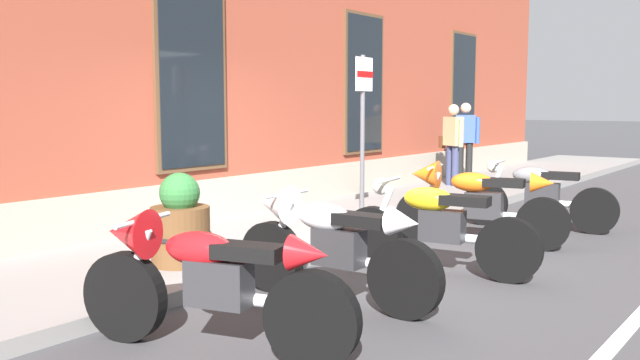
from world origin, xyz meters
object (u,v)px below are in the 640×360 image
at_px(pedestrian_tan_coat, 453,140).
at_px(pedestrian_blue_top, 465,138).
at_px(motorcycle_orange_sport, 473,200).
at_px(motorcycle_grey_naked, 537,195).
at_px(motorcycle_white_sport, 327,240).
at_px(motorcycle_red_sport, 203,276).
at_px(motorcycle_yellow_naked, 436,227).
at_px(barrel_planter, 180,226).
at_px(parking_sign, 363,115).

relative_size(pedestrian_tan_coat, pedestrian_blue_top, 0.98).
relative_size(motorcycle_orange_sport, motorcycle_grey_naked, 1.01).
xyz_separation_m(motorcycle_white_sport, pedestrian_blue_top, (8.23, 2.57, 0.50)).
height_order(motorcycle_red_sport, motorcycle_orange_sport, motorcycle_orange_sport).
relative_size(motorcycle_yellow_naked, barrel_planter, 2.27).
bearing_deg(motorcycle_yellow_naked, motorcycle_grey_naked, 0.57).
height_order(motorcycle_white_sport, motorcycle_grey_naked, motorcycle_white_sport).
relative_size(pedestrian_tan_coat, barrel_planter, 1.73).
xyz_separation_m(motorcycle_red_sport, motorcycle_white_sport, (1.47, 0.02, 0.01)).
bearing_deg(pedestrian_blue_top, pedestrian_tan_coat, -171.94).
bearing_deg(motorcycle_white_sport, motorcycle_yellow_naked, -10.57).
bearing_deg(motorcycle_grey_naked, barrel_planter, 158.09).
relative_size(motorcycle_yellow_naked, motorcycle_grey_naked, 1.01).
distance_m(motorcycle_grey_naked, parking_sign, 2.69).
relative_size(motorcycle_red_sport, motorcycle_orange_sport, 0.99).
height_order(motorcycle_yellow_naked, parking_sign, parking_sign).
height_order(motorcycle_red_sport, motorcycle_yellow_naked, motorcycle_red_sport).
bearing_deg(motorcycle_red_sport, pedestrian_tan_coat, 15.56).
xyz_separation_m(parking_sign, barrel_planter, (-3.06, 0.13, -1.06)).
relative_size(motorcycle_orange_sport, pedestrian_tan_coat, 1.32).
bearing_deg(motorcycle_white_sport, pedestrian_blue_top, 17.32).
height_order(motorcycle_orange_sport, pedestrian_blue_top, pedestrian_blue_top).
height_order(motorcycle_white_sport, motorcycle_orange_sport, motorcycle_orange_sport).
height_order(pedestrian_tan_coat, barrel_planter, pedestrian_tan_coat).
bearing_deg(pedestrian_tan_coat, barrel_planter, -174.09).
bearing_deg(motorcycle_yellow_naked, pedestrian_tan_coat, 24.68).
distance_m(motorcycle_grey_naked, barrel_planter, 5.12).
xyz_separation_m(motorcycle_red_sport, motorcycle_yellow_naked, (2.95, -0.25, -0.06)).
height_order(motorcycle_orange_sport, motorcycle_grey_naked, motorcycle_orange_sport).
distance_m(pedestrian_tan_coat, pedestrian_blue_top, 0.82).
relative_size(motorcycle_grey_naked, pedestrian_tan_coat, 1.30).
distance_m(motorcycle_yellow_naked, motorcycle_orange_sport, 1.60).
bearing_deg(motorcycle_yellow_naked, motorcycle_red_sport, 175.09).
distance_m(motorcycle_grey_naked, pedestrian_blue_top, 4.67).
height_order(motorcycle_orange_sport, pedestrian_tan_coat, pedestrian_tan_coat).
relative_size(motorcycle_yellow_naked, pedestrian_blue_top, 1.28).
height_order(motorcycle_red_sport, pedestrian_tan_coat, pedestrian_tan_coat).
bearing_deg(motorcycle_yellow_naked, motorcycle_white_sport, 169.43).
distance_m(motorcycle_white_sport, barrel_planter, 1.68).
bearing_deg(parking_sign, motorcycle_red_sport, -160.23).
bearing_deg(motorcycle_yellow_naked, motorcycle_orange_sport, 11.00).
bearing_deg(motorcycle_white_sport, motorcycle_grey_naked, -3.10).
height_order(motorcycle_red_sport, barrel_planter, barrel_planter).
distance_m(pedestrian_blue_top, parking_sign, 5.50).
xyz_separation_m(motorcycle_white_sport, barrel_planter, (-0.20, 1.66, -0.02)).
height_order(motorcycle_yellow_naked, pedestrian_tan_coat, pedestrian_tan_coat).
height_order(motorcycle_red_sport, parking_sign, parking_sign).
xyz_separation_m(motorcycle_red_sport, parking_sign, (4.33, 1.56, 1.05)).
relative_size(motorcycle_white_sport, motorcycle_yellow_naked, 0.98).
xyz_separation_m(pedestrian_tan_coat, parking_sign, (-4.56, -0.92, 0.56)).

